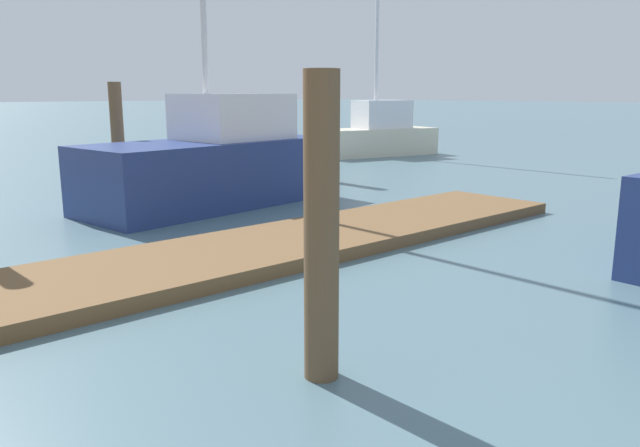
# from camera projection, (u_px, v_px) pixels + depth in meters

# --- Properties ---
(floating_dock) EXTENTS (10.77, 2.00, 0.18)m
(floating_dock) POSITION_uv_depth(u_px,v_px,m) (282.00, 245.00, 8.66)
(floating_dock) COLOR brown
(floating_dock) RESTS_ON ground_plane
(dock_piling_2) EXTENTS (0.26, 0.26, 2.39)m
(dock_piling_2) POSITION_uv_depth(u_px,v_px,m) (118.00, 142.00, 12.66)
(dock_piling_2) COLOR brown
(dock_piling_2) RESTS_ON ground_plane
(dock_piling_3) EXTENTS (0.27, 0.27, 2.34)m
(dock_piling_3) POSITION_uv_depth(u_px,v_px,m) (321.00, 230.00, 4.61)
(dock_piling_3) COLOR brown
(dock_piling_3) RESTS_ON ground_plane
(dock_piling_5) EXTENTS (0.31, 0.31, 1.56)m
(dock_piling_5) POSITION_uv_depth(u_px,v_px,m) (333.00, 151.00, 15.19)
(dock_piling_5) COLOR brown
(dock_piling_5) RESTS_ON ground_plane
(moored_boat_1) EXTENTS (4.69, 2.42, 8.08)m
(moored_boat_1) POSITION_uv_depth(u_px,v_px,m) (377.00, 134.00, 21.86)
(moored_boat_1) COLOR beige
(moored_boat_1) RESTS_ON ground_plane
(moored_boat_3) EXTENTS (5.18, 2.65, 9.38)m
(moored_boat_3) POSITION_uv_depth(u_px,v_px,m) (213.00, 161.00, 12.10)
(moored_boat_3) COLOR navy
(moored_boat_3) RESTS_ON ground_plane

